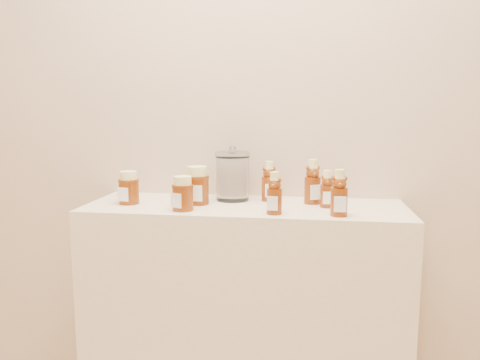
% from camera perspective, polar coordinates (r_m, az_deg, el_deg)
% --- Properties ---
extents(wall_back, '(3.50, 0.02, 2.70)m').
position_cam_1_polar(wall_back, '(1.92, 1.44, 11.39)').
color(wall_back, tan).
rests_on(wall_back, ground).
extents(display_table, '(1.20, 0.40, 0.90)m').
position_cam_1_polar(display_table, '(1.90, 0.60, -16.47)').
color(display_table, beige).
rests_on(display_table, ground).
extents(bear_bottle_back_left, '(0.07, 0.07, 0.18)m').
position_cam_1_polar(bear_bottle_back_left, '(1.83, 3.55, 0.19)').
color(bear_bottle_back_left, '#5B2207').
rests_on(bear_bottle_back_left, display_table).
extents(bear_bottle_back_mid, '(0.09, 0.09, 0.19)m').
position_cam_1_polar(bear_bottle_back_mid, '(1.80, 8.84, 0.15)').
color(bear_bottle_back_mid, '#5B2207').
rests_on(bear_bottle_back_mid, display_table).
extents(bear_bottle_back_right, '(0.06, 0.06, 0.15)m').
position_cam_1_polar(bear_bottle_back_right, '(1.74, 10.58, -0.79)').
color(bear_bottle_back_right, '#5B2207').
rests_on(bear_bottle_back_right, display_table).
extents(bear_bottle_front_left, '(0.07, 0.07, 0.17)m').
position_cam_1_polar(bear_bottle_front_left, '(1.60, 4.22, -1.26)').
color(bear_bottle_front_left, '#5B2207').
rests_on(bear_bottle_front_left, display_table).
extents(bear_bottle_front_right, '(0.06, 0.06, 0.18)m').
position_cam_1_polar(bear_bottle_front_right, '(1.61, 12.02, -1.17)').
color(bear_bottle_front_right, '#5B2207').
rests_on(bear_bottle_front_right, display_table).
extents(honey_jar_left, '(0.10, 0.10, 0.13)m').
position_cam_1_polar(honey_jar_left, '(1.83, -13.40, -0.90)').
color(honey_jar_left, '#5B2207').
rests_on(honey_jar_left, display_table).
extents(honey_jar_back, '(0.10, 0.10, 0.14)m').
position_cam_1_polar(honey_jar_back, '(1.78, -5.24, -0.65)').
color(honey_jar_back, '#5B2207').
rests_on(honey_jar_back, display_table).
extents(honey_jar_front, '(0.10, 0.10, 0.12)m').
position_cam_1_polar(honey_jar_front, '(1.67, -6.99, -1.63)').
color(honey_jar_front, '#5B2207').
rests_on(honey_jar_front, display_table).
extents(glass_canister, '(0.18, 0.18, 0.21)m').
position_cam_1_polar(glass_canister, '(1.84, -0.92, 0.74)').
color(glass_canister, white).
rests_on(glass_canister, display_table).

